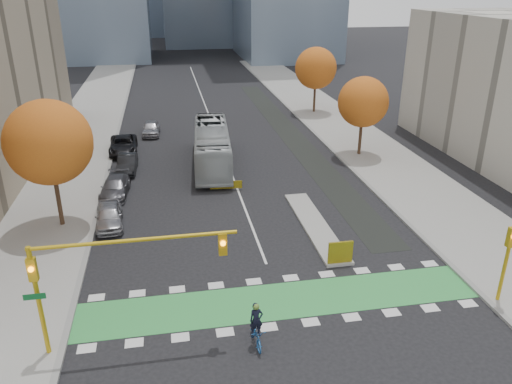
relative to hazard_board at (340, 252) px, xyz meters
name	(u,v)px	position (x,y,z in m)	size (l,w,h in m)	color
ground	(288,319)	(-4.00, -4.20, -0.80)	(300.00, 300.00, 0.00)	black
sidewalk_west	(60,181)	(-17.50, 15.80, -0.73)	(7.00, 120.00, 0.15)	gray
sidewalk_east	(383,161)	(9.50, 15.80, -0.73)	(7.00, 120.00, 0.15)	gray
curb_west	(106,178)	(-14.00, 15.80, -0.73)	(0.30, 120.00, 0.16)	gray
curb_east	(345,163)	(6.00, 15.80, -0.73)	(0.30, 120.00, 0.16)	gray
bike_crossing	(280,301)	(-4.00, -2.70, -0.79)	(20.00, 3.00, 0.01)	green
centre_line	(208,113)	(-4.00, 35.80, -0.80)	(0.15, 70.00, 0.01)	silver
bike_lane_paint	(289,133)	(3.50, 25.80, -0.80)	(2.50, 50.00, 0.01)	black
median_island	(315,225)	(0.00, 4.80, -0.72)	(1.60, 10.00, 0.16)	gray
hazard_board	(340,252)	(0.00, 0.00, 0.00)	(1.40, 0.12, 1.30)	yellow
tree_west	(49,143)	(-16.00, 7.80, 4.82)	(5.20, 5.20, 8.22)	#332114
tree_east_near	(363,102)	(8.00, 17.80, 4.06)	(4.40, 4.40, 7.08)	#332114
tree_east_far	(316,68)	(8.50, 33.80, 4.44)	(4.80, 4.80, 7.65)	#332114
traffic_signal_west	(101,267)	(-11.93, -4.71, 3.23)	(8.53, 0.56, 5.20)	#BF9914
traffic_signal_east	(508,253)	(6.50, -4.71, 1.93)	(0.35, 0.43, 4.10)	#BF9914
cyclist	(256,331)	(-5.75, -5.60, -0.11)	(0.71, 1.82, 2.07)	#22599C
bus	(212,146)	(-5.31, 17.58, 0.88)	(2.83, 12.08, 3.37)	#A7ADAF
parked_car_a	(109,215)	(-13.00, 7.33, -0.09)	(1.68, 4.17, 1.42)	#9E9DA3
parked_car_b	(127,163)	(-12.39, 17.33, -0.12)	(1.45, 4.15, 1.37)	black
parked_car_c	(115,187)	(-13.00, 12.33, -0.14)	(1.85, 4.56, 1.32)	#535258
parked_car_d	(123,145)	(-13.00, 22.42, -0.06)	(2.44, 5.30, 1.47)	black
parked_car_e	(151,128)	(-10.57, 27.80, -0.09)	(1.68, 4.18, 1.42)	#A3A2A8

